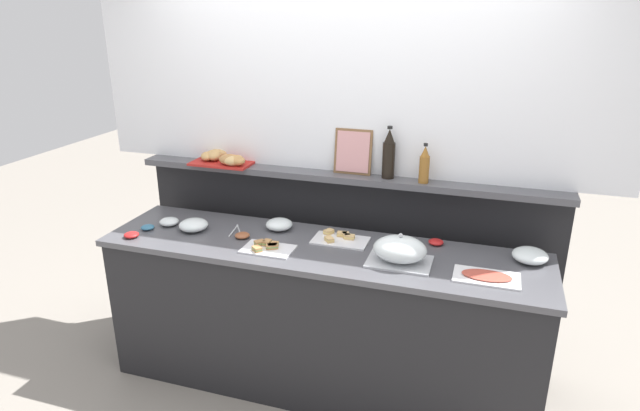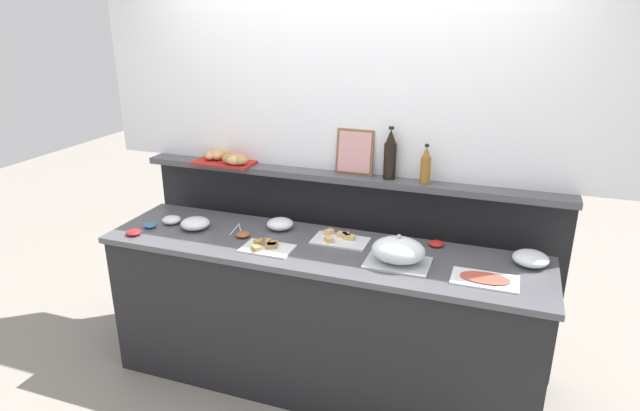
{
  "view_description": "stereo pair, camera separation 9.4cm",
  "coord_description": "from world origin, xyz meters",
  "px_view_note": "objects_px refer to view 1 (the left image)",
  "views": [
    {
      "loc": [
        0.87,
        -2.69,
        2.22
      ],
      "look_at": [
        -0.03,
        0.1,
        1.15
      ],
      "focal_mm": 30.55,
      "sensor_mm": 36.0,
      "label": 1
    },
    {
      "loc": [
        0.96,
        -2.66,
        2.22
      ],
      "look_at": [
        -0.03,
        0.1,
        1.15
      ],
      "focal_mm": 30.55,
      "sensor_mm": 36.0,
      "label": 2
    }
  ],
  "objects_px": {
    "condiment_bowl_teal": "(242,235)",
    "bread_basket": "(224,158)",
    "framed_picture": "(353,152)",
    "serving_tongs": "(236,230)",
    "cold_cuts_platter": "(487,277)",
    "condiment_bowl_cream": "(436,242)",
    "condiment_bowl_red": "(148,227)",
    "wine_bottle_dark": "(389,155)",
    "serving_cloche": "(400,250)",
    "vinegar_bottle_amber": "(424,165)",
    "glass_bowl_small": "(279,225)",
    "glass_bowl_extra": "(530,256)",
    "glass_bowl_large": "(169,222)",
    "sandwich_platter_side": "(340,239)",
    "condiment_bowl_dark": "(131,235)",
    "glass_bowl_medium": "(194,225)",
    "sandwich_platter_rear": "(268,248)"
  },
  "relations": [
    {
      "from": "glass_bowl_large",
      "to": "condiment_bowl_teal",
      "type": "bearing_deg",
      "value": -4.45
    },
    {
      "from": "glass_bowl_small",
      "to": "condiment_bowl_red",
      "type": "height_order",
      "value": "glass_bowl_small"
    },
    {
      "from": "serving_tongs",
      "to": "bread_basket",
      "type": "distance_m",
      "value": 0.54
    },
    {
      "from": "condiment_bowl_red",
      "to": "wine_bottle_dark",
      "type": "distance_m",
      "value": 1.54
    },
    {
      "from": "condiment_bowl_red",
      "to": "glass_bowl_medium",
      "type": "bearing_deg",
      "value": 15.36
    },
    {
      "from": "glass_bowl_medium",
      "to": "condiment_bowl_dark",
      "type": "xyz_separation_m",
      "value": [
        -0.3,
        -0.21,
        -0.02
      ]
    },
    {
      "from": "glass_bowl_large",
      "to": "condiment_bowl_teal",
      "type": "height_order",
      "value": "glass_bowl_large"
    },
    {
      "from": "glass_bowl_small",
      "to": "glass_bowl_extra",
      "type": "height_order",
      "value": "glass_bowl_extra"
    },
    {
      "from": "sandwich_platter_rear",
      "to": "sandwich_platter_side",
      "type": "distance_m",
      "value": 0.43
    },
    {
      "from": "wine_bottle_dark",
      "to": "vinegar_bottle_amber",
      "type": "height_order",
      "value": "wine_bottle_dark"
    },
    {
      "from": "serving_cloche",
      "to": "glass_bowl_extra",
      "type": "distance_m",
      "value": 0.7
    },
    {
      "from": "sandwich_platter_side",
      "to": "condiment_bowl_teal",
      "type": "xyz_separation_m",
      "value": [
        -0.56,
        -0.14,
        0.0
      ]
    },
    {
      "from": "framed_picture",
      "to": "vinegar_bottle_amber",
      "type": "bearing_deg",
      "value": -7.02
    },
    {
      "from": "cold_cuts_platter",
      "to": "condiment_bowl_cream",
      "type": "relative_size",
      "value": 3.79
    },
    {
      "from": "condiment_bowl_teal",
      "to": "framed_picture",
      "type": "xyz_separation_m",
      "value": [
        0.54,
        0.47,
        0.44
      ]
    },
    {
      "from": "cold_cuts_platter",
      "to": "glass_bowl_extra",
      "type": "distance_m",
      "value": 0.34
    },
    {
      "from": "condiment_bowl_dark",
      "to": "framed_picture",
      "type": "distance_m",
      "value": 1.42
    },
    {
      "from": "cold_cuts_platter",
      "to": "condiment_bowl_cream",
      "type": "height_order",
      "value": "condiment_bowl_cream"
    },
    {
      "from": "glass_bowl_large",
      "to": "glass_bowl_extra",
      "type": "distance_m",
      "value": 2.13
    },
    {
      "from": "bread_basket",
      "to": "framed_picture",
      "type": "bearing_deg",
      "value": 3.75
    },
    {
      "from": "vinegar_bottle_amber",
      "to": "glass_bowl_small",
      "type": "bearing_deg",
      "value": -164.72
    },
    {
      "from": "condiment_bowl_teal",
      "to": "bread_basket",
      "type": "height_order",
      "value": "bread_basket"
    },
    {
      "from": "sandwich_platter_rear",
      "to": "serving_tongs",
      "type": "height_order",
      "value": "sandwich_platter_rear"
    },
    {
      "from": "glass_bowl_small",
      "to": "condiment_bowl_dark",
      "type": "relative_size",
      "value": 1.86
    },
    {
      "from": "serving_cloche",
      "to": "glass_bowl_medium",
      "type": "xyz_separation_m",
      "value": [
        -1.28,
        0.06,
        -0.04
      ]
    },
    {
      "from": "cold_cuts_platter",
      "to": "glass_bowl_extra",
      "type": "bearing_deg",
      "value": 51.38
    },
    {
      "from": "sandwich_platter_side",
      "to": "condiment_bowl_red",
      "type": "relative_size",
      "value": 3.97
    },
    {
      "from": "glass_bowl_large",
      "to": "wine_bottle_dark",
      "type": "distance_m",
      "value": 1.42
    },
    {
      "from": "condiment_bowl_red",
      "to": "wine_bottle_dark",
      "type": "height_order",
      "value": "wine_bottle_dark"
    },
    {
      "from": "condiment_bowl_dark",
      "to": "condiment_bowl_red",
      "type": "relative_size",
      "value": 1.09
    },
    {
      "from": "wine_bottle_dark",
      "to": "framed_picture",
      "type": "relative_size",
      "value": 1.14
    },
    {
      "from": "condiment_bowl_dark",
      "to": "bread_basket",
      "type": "xyz_separation_m",
      "value": [
        0.32,
        0.61,
        0.34
      ]
    },
    {
      "from": "sandwich_platter_rear",
      "to": "glass_bowl_medium",
      "type": "relative_size",
      "value": 1.62
    },
    {
      "from": "bread_basket",
      "to": "framed_picture",
      "type": "distance_m",
      "value": 0.86
    },
    {
      "from": "condiment_bowl_cream",
      "to": "vinegar_bottle_amber",
      "type": "bearing_deg",
      "value": 125.52
    },
    {
      "from": "cold_cuts_platter",
      "to": "glass_bowl_extra",
      "type": "xyz_separation_m",
      "value": [
        0.21,
        0.27,
        0.02
      ]
    },
    {
      "from": "glass_bowl_small",
      "to": "framed_picture",
      "type": "relative_size",
      "value": 0.59
    },
    {
      "from": "glass_bowl_large",
      "to": "condiment_bowl_red",
      "type": "distance_m",
      "value": 0.14
    },
    {
      "from": "serving_cloche",
      "to": "condiment_bowl_red",
      "type": "height_order",
      "value": "serving_cloche"
    },
    {
      "from": "condiment_bowl_dark",
      "to": "glass_bowl_medium",
      "type": "bearing_deg",
      "value": 35.07
    },
    {
      "from": "glass_bowl_medium",
      "to": "glass_bowl_small",
      "type": "xyz_separation_m",
      "value": [
        0.49,
        0.17,
        -0.0
      ]
    },
    {
      "from": "condiment_bowl_red",
      "to": "vinegar_bottle_amber",
      "type": "relative_size",
      "value": 0.35
    },
    {
      "from": "glass_bowl_medium",
      "to": "condiment_bowl_cream",
      "type": "distance_m",
      "value": 1.46
    },
    {
      "from": "glass_bowl_extra",
      "to": "serving_tongs",
      "type": "bearing_deg",
      "value": -176.6
    },
    {
      "from": "bread_basket",
      "to": "vinegar_bottle_amber",
      "type": "bearing_deg",
      "value": 0.07
    },
    {
      "from": "cold_cuts_platter",
      "to": "framed_picture",
      "type": "height_order",
      "value": "framed_picture"
    },
    {
      "from": "serving_cloche",
      "to": "wine_bottle_dark",
      "type": "bearing_deg",
      "value": 109.43
    },
    {
      "from": "glass_bowl_small",
      "to": "condiment_bowl_cream",
      "type": "xyz_separation_m",
      "value": [
        0.94,
        0.07,
        -0.01
      ]
    },
    {
      "from": "condiment_bowl_teal",
      "to": "condiment_bowl_cream",
      "type": "xyz_separation_m",
      "value": [
        1.1,
        0.25,
        -0.0
      ]
    },
    {
      "from": "glass_bowl_large",
      "to": "condiment_bowl_dark",
      "type": "height_order",
      "value": "glass_bowl_large"
    }
  ]
}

